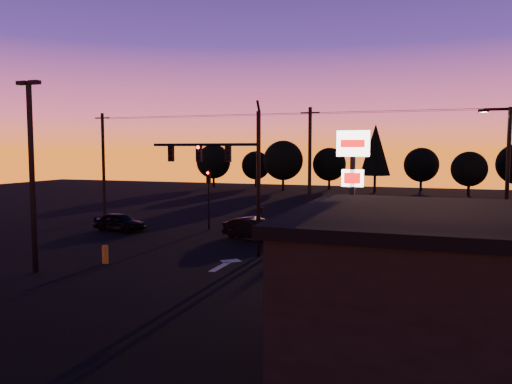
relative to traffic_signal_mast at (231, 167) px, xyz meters
The scene contains 22 objects.
ground 6.35m from the traffic_signal_mast, 88.59° to the right, with size 120.00×120.00×0.00m, color black.
lane_arrow 5.48m from the traffic_signal_mast, 75.57° to the right, with size 1.20×3.10×0.01m.
traffic_signal_mast is the anchor object (origin of this frame).
secondary_signal 9.19m from the traffic_signal_mast, 123.19° to the left, with size 0.30×0.31×4.35m.
parking_lot_light 10.19m from the traffic_signal_mast, 136.63° to the right, with size 1.25×0.30×9.14m.
pylon_sign 7.52m from the traffic_signal_mast, 19.36° to the right, with size 1.50×0.28×6.80m.
streetlight 14.10m from the traffic_signal_mast, ahead, with size 1.55×0.35×8.00m.
utility_pole_0 18.79m from the traffic_signal_mast, 147.82° to the left, with size 1.40×0.26×9.00m.
utility_pole_1 10.23m from the traffic_signal_mast, 78.16° to the left, with size 1.40×0.26×9.00m.
power_wires 10.85m from the traffic_signal_mast, 78.16° to the left, with size 36.00×1.22×0.07m.
bollard 8.19m from the traffic_signal_mast, 141.20° to the right, with size 0.32×0.32×0.95m, color orange.
tree_0 50.96m from the traffic_signal_mast, 115.46° to the left, with size 5.36×5.36×6.74m.
tree_1 51.54m from the traffic_signal_mast, 107.98° to the left, with size 4.54×4.54×5.71m.
tree_2 45.11m from the traffic_signal_mast, 102.68° to the left, with size 5.77×5.78×7.26m.
tree_3 48.18m from the traffic_signal_mast, 94.65° to the left, with size 4.95×4.95×6.22m.
tree_4 45.12m from the traffic_signal_mast, 86.06° to the left, with size 4.18×4.18×9.50m.
tree_5 50.84m from the traffic_signal_mast, 79.69° to the left, with size 4.95×4.95×6.22m.
tree_6 46.55m from the traffic_signal_mast, 71.06° to the left, with size 4.54×4.54×5.71m.
car_left 12.60m from the traffic_signal_mast, 155.88° to the left, with size 1.59×3.96×1.35m, color black.
car_mid 6.48m from the traffic_signal_mast, 95.85° to the left, with size 1.51×4.32×1.42m, color black.
car_right 8.03m from the traffic_signal_mast, 51.50° to the left, with size 2.11×5.18×1.50m, color black.
suv_parked 14.07m from the traffic_signal_mast, 34.06° to the right, with size 2.41×5.22×1.45m, color black.
Camera 1 is at (10.47, -21.80, 5.91)m, focal length 35.00 mm.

